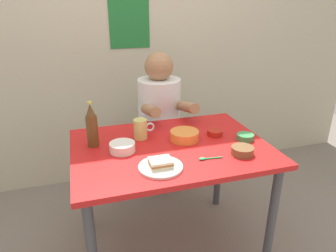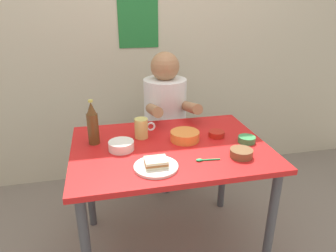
{
  "view_description": "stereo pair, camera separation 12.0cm",
  "coord_description": "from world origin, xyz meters",
  "px_view_note": "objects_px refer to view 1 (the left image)",
  "views": [
    {
      "loc": [
        -0.47,
        -1.5,
        1.5
      ],
      "look_at": [
        0.0,
        0.05,
        0.84
      ],
      "focal_mm": 32.78,
      "sensor_mm": 36.0,
      "label": 1
    },
    {
      "loc": [
        -0.35,
        -1.53,
        1.5
      ],
      "look_at": [
        0.0,
        0.05,
        0.84
      ],
      "focal_mm": 32.78,
      "sensor_mm": 36.0,
      "label": 2
    }
  ],
  "objects_px": {
    "plate_orange": "(161,167)",
    "dining_table": "(170,160)",
    "beer_mug": "(141,129)",
    "beer_bottle": "(92,126)",
    "sandwich": "(161,163)",
    "person_seated": "(160,106)",
    "dip_bowl_green": "(245,137)",
    "stool": "(160,155)"
  },
  "relations": [
    {
      "from": "plate_orange",
      "to": "dining_table",
      "type": "bearing_deg",
      "value": 61.98
    },
    {
      "from": "beer_mug",
      "to": "beer_bottle",
      "type": "bearing_deg",
      "value": -175.68
    },
    {
      "from": "dining_table",
      "to": "beer_mug",
      "type": "relative_size",
      "value": 8.73
    },
    {
      "from": "plate_orange",
      "to": "sandwich",
      "type": "relative_size",
      "value": 2.0
    },
    {
      "from": "person_seated",
      "to": "dip_bowl_green",
      "type": "bearing_deg",
      "value": -63.27
    },
    {
      "from": "plate_orange",
      "to": "dip_bowl_green",
      "type": "relative_size",
      "value": 2.2
    },
    {
      "from": "stool",
      "to": "beer_mug",
      "type": "height_order",
      "value": "beer_mug"
    },
    {
      "from": "dining_table",
      "to": "sandwich",
      "type": "height_order",
      "value": "sandwich"
    },
    {
      "from": "stool",
      "to": "beer_bottle",
      "type": "bearing_deg",
      "value": -136.13
    },
    {
      "from": "dip_bowl_green",
      "to": "beer_mug",
      "type": "bearing_deg",
      "value": 161.25
    },
    {
      "from": "sandwich",
      "to": "beer_mug",
      "type": "xyz_separation_m",
      "value": [
        -0.02,
        0.38,
        0.03
      ]
    },
    {
      "from": "dip_bowl_green",
      "to": "person_seated",
      "type": "bearing_deg",
      "value": 116.73
    },
    {
      "from": "beer_mug",
      "to": "sandwich",
      "type": "bearing_deg",
      "value": -87.57
    },
    {
      "from": "dining_table",
      "to": "dip_bowl_green",
      "type": "xyz_separation_m",
      "value": [
        0.45,
        -0.05,
        0.11
      ]
    },
    {
      "from": "beer_mug",
      "to": "dip_bowl_green",
      "type": "xyz_separation_m",
      "value": [
        0.59,
        -0.2,
        -0.04
      ]
    },
    {
      "from": "stool",
      "to": "dip_bowl_green",
      "type": "bearing_deg",
      "value": -63.65
    },
    {
      "from": "beer_mug",
      "to": "dining_table",
      "type": "bearing_deg",
      "value": -46.18
    },
    {
      "from": "dining_table",
      "to": "beer_bottle",
      "type": "bearing_deg",
      "value": 163.49
    },
    {
      "from": "stool",
      "to": "sandwich",
      "type": "bearing_deg",
      "value": -104.99
    },
    {
      "from": "person_seated",
      "to": "beer_mug",
      "type": "height_order",
      "value": "person_seated"
    },
    {
      "from": "stool",
      "to": "sandwich",
      "type": "xyz_separation_m",
      "value": [
        -0.23,
        -0.86,
        0.42
      ]
    },
    {
      "from": "beer_bottle",
      "to": "dip_bowl_green",
      "type": "xyz_separation_m",
      "value": [
        0.86,
        -0.18,
        -0.1
      ]
    },
    {
      "from": "dining_table",
      "to": "person_seated",
      "type": "bearing_deg",
      "value": 80.16
    },
    {
      "from": "dining_table",
      "to": "stool",
      "type": "distance_m",
      "value": 0.71
    },
    {
      "from": "stool",
      "to": "dining_table",
      "type": "bearing_deg",
      "value": -99.67
    },
    {
      "from": "plate_orange",
      "to": "sandwich",
      "type": "height_order",
      "value": "sandwich"
    },
    {
      "from": "beer_bottle",
      "to": "dining_table",
      "type": "bearing_deg",
      "value": -16.51
    },
    {
      "from": "stool",
      "to": "person_seated",
      "type": "xyz_separation_m",
      "value": [
        0.0,
        -0.01,
        0.42
      ]
    },
    {
      "from": "dining_table",
      "to": "plate_orange",
      "type": "relative_size",
      "value": 5.0
    },
    {
      "from": "dip_bowl_green",
      "to": "dining_table",
      "type": "bearing_deg",
      "value": 173.17
    },
    {
      "from": "beer_bottle",
      "to": "person_seated",
      "type": "bearing_deg",
      "value": 43.22
    },
    {
      "from": "stool",
      "to": "sandwich",
      "type": "distance_m",
      "value": 0.99
    },
    {
      "from": "dining_table",
      "to": "person_seated",
      "type": "height_order",
      "value": "person_seated"
    },
    {
      "from": "plate_orange",
      "to": "beer_bottle",
      "type": "bearing_deg",
      "value": 129.69
    },
    {
      "from": "beer_mug",
      "to": "person_seated",
      "type": "bearing_deg",
      "value": 62.47
    },
    {
      "from": "dining_table",
      "to": "beer_bottle",
      "type": "xyz_separation_m",
      "value": [
        -0.42,
        0.12,
        0.21
      ]
    },
    {
      "from": "dining_table",
      "to": "stool",
      "type": "bearing_deg",
      "value": 80.33
    },
    {
      "from": "dining_table",
      "to": "stool",
      "type": "height_order",
      "value": "dining_table"
    },
    {
      "from": "beer_mug",
      "to": "plate_orange",
      "type": "bearing_deg",
      "value": -87.57
    },
    {
      "from": "dining_table",
      "to": "sandwich",
      "type": "relative_size",
      "value": 10.0
    },
    {
      "from": "plate_orange",
      "to": "beer_mug",
      "type": "distance_m",
      "value": 0.38
    },
    {
      "from": "stool",
      "to": "beer_bottle",
      "type": "height_order",
      "value": "beer_bottle"
    }
  ]
}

